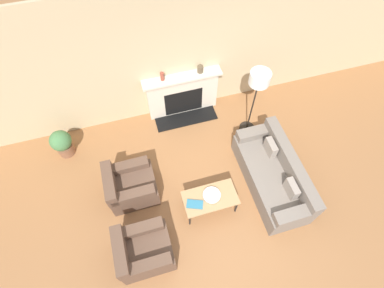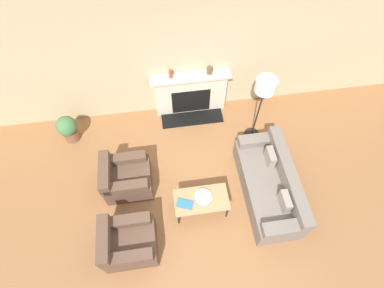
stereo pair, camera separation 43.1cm
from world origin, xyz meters
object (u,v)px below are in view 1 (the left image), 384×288
fireplace (182,95)px  mantel_vase_center_left (200,69)px  bowl (212,195)px  coffee_table (210,198)px  mantel_vase_left (162,76)px  couch (274,175)px  armchair_near (143,251)px  floor_lamp (258,84)px  book (195,204)px  potted_plant (62,143)px  armchair_far (130,186)px

fireplace → mantel_vase_center_left: mantel_vase_center_left is taller
fireplace → bowl: size_ratio=5.24×
coffee_table → mantel_vase_left: bearing=95.8°
fireplace → mantel_vase_center_left: bearing=2.3°
couch → armchair_near: bearing=-75.8°
bowl → floor_lamp: size_ratio=0.19×
armchair_near → floor_lamp: floor_lamp is taller
book → floor_lamp: (1.63, 1.52, 0.92)m
bowl → mantel_vase_center_left: size_ratio=2.10×
fireplace → potted_plant: fireplace is taller
mantel_vase_center_left → potted_plant: size_ratio=0.23×
couch → coffee_table: bearing=-83.7°
mantel_vase_left → mantel_vase_center_left: 0.77m
book → potted_plant: bearing=159.0°
armchair_far → potted_plant: size_ratio=1.36×
armchair_near → bowl: 1.46m
book → fireplace: bearing=101.5°
armchair_far → mantel_vase_center_left: 2.64m
couch → potted_plant: couch is taller
floor_lamp → mantel_vase_left: bearing=150.5°
mantel_vase_left → potted_plant: (-2.20, -0.43, -0.78)m
fireplace → couch: (1.15, -2.21, -0.20)m
coffee_table → bowl: 0.08m
potted_plant → floor_lamp: bearing=-7.0°
floor_lamp → mantel_vase_center_left: bearing=132.1°
armchair_near → potted_plant: bearing=24.7°
armchair_far → book: bearing=-125.2°
couch → potted_plant: bearing=-115.7°
coffee_table → floor_lamp: floor_lamp is taller
coffee_table → book: (-0.29, -0.05, 0.05)m
armchair_far → mantel_vase_left: size_ratio=4.74×
armchair_far → floor_lamp: bearing=-73.1°
book → floor_lamp: 2.42m
fireplace → couch: 2.50m
coffee_table → potted_plant: potted_plant is taller
armchair_near → mantel_vase_center_left: bearing=-32.5°
fireplace → couch: fireplace is taller
couch → mantel_vase_left: mantel_vase_left is taller
mantel_vase_center_left → fireplace: bearing=-177.7°
fireplace → armchair_far: fireplace is taller
fireplace → coffee_table: size_ratio=1.71×
armchair_near → mantel_vase_center_left: 3.52m
book → armchair_near: bearing=-133.4°
armchair_far → bowl: armchair_far is taller
couch → floor_lamp: size_ratio=1.18×
mantel_vase_left → floor_lamp: bearing=-29.5°
armchair_far → mantel_vase_left: (1.07, 1.70, 0.84)m
mantel_vase_center_left → book: bearing=-108.8°
couch → armchair_near: size_ratio=2.24×
couch → armchair_far: couch is taller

